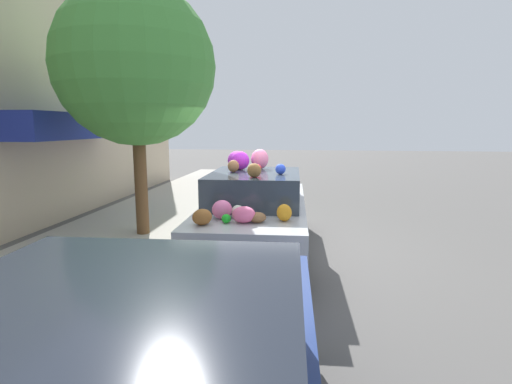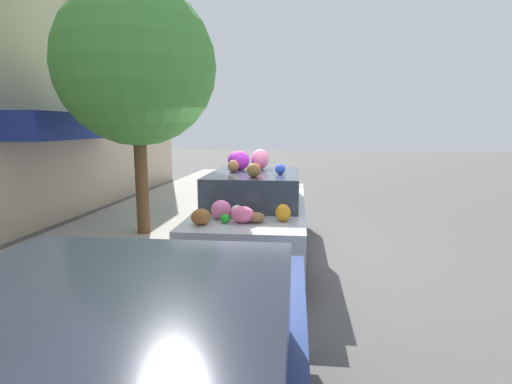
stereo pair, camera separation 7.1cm
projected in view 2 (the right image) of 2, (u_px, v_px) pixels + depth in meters
name	position (u px, v px, depth m)	size (l,w,h in m)	color
ground_plane	(260.00, 252.00, 6.97)	(60.00, 60.00, 0.00)	#565451
sidewalk_curb	(115.00, 243.00, 7.32)	(24.00, 3.20, 0.11)	#9E998E
street_tree	(136.00, 66.00, 7.29)	(2.92, 2.92, 4.61)	brown
fire_hydrant	(97.00, 267.00, 4.91)	(0.20, 0.20, 0.70)	red
art_car	(256.00, 209.00, 6.85)	(4.35, 1.79, 1.77)	#B7BABF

